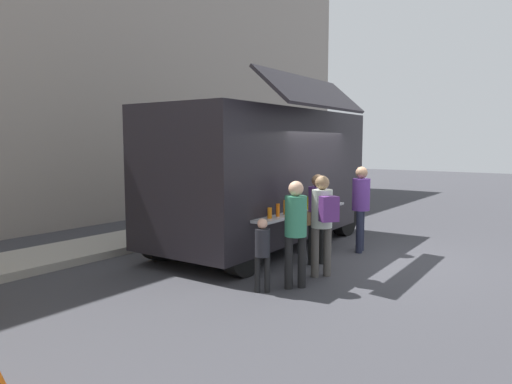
{
  "coord_description": "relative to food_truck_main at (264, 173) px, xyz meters",
  "views": [
    {
      "loc": [
        -8.65,
        -3.92,
        2.28
      ],
      "look_at": [
        -1.18,
        1.58,
        1.3
      ],
      "focal_mm": 32.76,
      "sensor_mm": 36.0,
      "label": 1
    }
  ],
  "objects": [
    {
      "name": "customer_mid_with_backpack",
      "position": [
        -1.35,
        -2.18,
        -0.55
      ],
      "size": [
        0.51,
        0.56,
        1.73
      ],
      "rotation": [
        0.0,
        0.0,
        0.94
      ],
      "color": "#4E4A45",
      "rests_on": "ground"
    },
    {
      "name": "customer_rear_waiting",
      "position": [
        -2.14,
        -2.13,
        -0.6
      ],
      "size": [
        0.35,
        0.35,
        1.7
      ],
      "rotation": [
        0.0,
        0.0,
        0.95
      ],
      "color": "black",
      "rests_on": "ground"
    },
    {
      "name": "trash_bin",
      "position": [
        4.25,
        2.32,
        -1.17
      ],
      "size": [
        0.6,
        0.6,
        0.88
      ],
      "primitive_type": "cylinder",
      "color": "#2F5F3B",
      "rests_on": "ground"
    },
    {
      "name": "customer_extra_browsing",
      "position": [
        0.78,
        -1.93,
        -0.54
      ],
      "size": [
        0.37,
        0.36,
        1.79
      ],
      "rotation": [
        0.0,
        0.0,
        1.86
      ],
      "color": "#1E2235",
      "rests_on": "ground"
    },
    {
      "name": "ground_plane",
      "position": [
        0.37,
        -1.96,
        -1.61
      ],
      "size": [
        60.0,
        60.0,
        0.0
      ],
      "primitive_type": "plane",
      "color": "#38383D"
    },
    {
      "name": "food_truck_main",
      "position": [
        0.0,
        0.0,
        0.0
      ],
      "size": [
        5.78,
        3.23,
        3.57
      ],
      "rotation": [
        0.0,
        0.0,
        0.04
      ],
      "color": "black",
      "rests_on": "ground"
    },
    {
      "name": "curb_strip",
      "position": [
        -4.01,
        2.62,
        -1.54
      ],
      "size": [
        28.0,
        1.6,
        0.15
      ],
      "primitive_type": "cube",
      "color": "#9E998E",
      "rests_on": "ground"
    },
    {
      "name": "child_near_queue",
      "position": [
        -2.62,
        -1.84,
        -0.93
      ],
      "size": [
        0.23,
        0.23,
        1.14
      ],
      "rotation": [
        0.0,
        0.0,
        0.62
      ],
      "color": "black",
      "rests_on": "ground"
    },
    {
      "name": "customer_front_ordering",
      "position": [
        -0.67,
        -1.69,
        -0.61
      ],
      "size": [
        0.53,
        0.44,
        1.7
      ],
      "rotation": [
        0.0,
        0.0,
        0.99
      ],
      "color": "black",
      "rests_on": "ground"
    }
  ]
}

